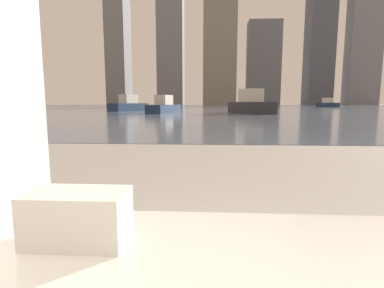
% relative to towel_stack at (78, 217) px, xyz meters
% --- Properties ---
extents(towel_stack, '(0.30, 0.17, 0.16)m').
position_rel_towel_stack_xyz_m(towel_stack, '(0.00, 0.00, 0.00)').
color(towel_stack, silver).
rests_on(towel_stack, bathtub).
extents(harbor_water, '(180.00, 110.00, 0.01)m').
position_rel_towel_stack_xyz_m(harbor_water, '(0.25, 61.15, -0.65)').
color(harbor_water, slate).
rests_on(harbor_water, ground_plane).
extents(harbor_boat_0, '(3.72, 6.02, 2.13)m').
position_rel_towel_stack_xyz_m(harbor_boat_0, '(4.02, 26.13, 0.11)').
color(harbor_boat_0, '#2D2D33').
rests_on(harbor_boat_0, harbor_water).
extents(harbor_boat_2, '(3.75, 5.04, 1.81)m').
position_rel_towel_stack_xyz_m(harbor_boat_2, '(-8.58, 32.11, -0.00)').
color(harbor_boat_2, navy).
rests_on(harbor_boat_2, harbor_water).
extents(harbor_boat_4, '(3.21, 5.10, 1.81)m').
position_rel_towel_stack_xyz_m(harbor_boat_4, '(23.81, 60.65, -0.00)').
color(harbor_boat_4, navy).
rests_on(harbor_boat_4, harbor_water).
extents(harbor_boat_5, '(2.71, 4.51, 1.60)m').
position_rel_towel_stack_xyz_m(harbor_boat_5, '(-3.67, 25.82, -0.08)').
color(harbor_boat_5, navy).
rests_on(harbor_boat_5, harbor_water).
extents(skyline_tower_0, '(7.13, 12.10, 40.51)m').
position_rel_towel_stack_xyz_m(skyline_tower_0, '(-35.12, 117.15, 19.60)').
color(skyline_tower_0, slate).
rests_on(skyline_tower_0, ground_plane).
extents(skyline_tower_2, '(12.40, 9.49, 41.64)m').
position_rel_towel_stack_xyz_m(skyline_tower_2, '(4.02, 117.15, 20.17)').
color(skyline_tower_2, gray).
rests_on(skyline_tower_2, ground_plane).
extents(skyline_tower_3, '(12.16, 7.55, 30.77)m').
position_rel_towel_stack_xyz_m(skyline_tower_3, '(20.58, 117.15, 14.73)').
color(skyline_tower_3, slate).
rests_on(skyline_tower_3, ground_plane).
extents(skyline_tower_4, '(8.99, 9.28, 60.26)m').
position_rel_towel_stack_xyz_m(skyline_tower_4, '(41.05, 117.15, 29.48)').
color(skyline_tower_4, '#4C515B').
rests_on(skyline_tower_4, ground_plane).
extents(skyline_tower_5, '(11.35, 6.33, 52.01)m').
position_rel_towel_stack_xyz_m(skyline_tower_5, '(57.04, 117.15, 25.35)').
color(skyline_tower_5, slate).
rests_on(skyline_tower_5, ground_plane).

